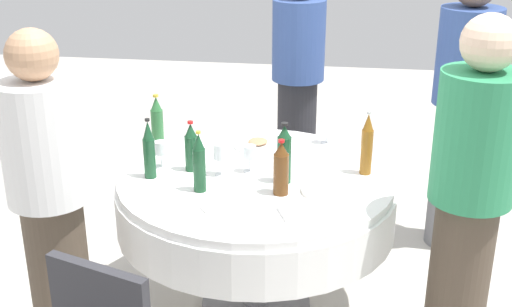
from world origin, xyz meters
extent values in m
plane|color=#B7B2A8|center=(0.00, 0.00, 0.00)|extent=(10.00, 10.00, 0.00)
cylinder|color=white|center=(0.00, 0.00, 0.72)|extent=(1.32, 1.32, 0.04)
cylinder|color=white|center=(0.00, 0.00, 0.59)|extent=(1.35, 1.35, 0.22)
cylinder|color=slate|center=(0.00, 0.00, 0.24)|extent=(0.14, 0.14, 0.48)
cylinder|color=slate|center=(0.00, 0.00, 0.01)|extent=(0.56, 0.56, 0.03)
cylinder|color=#194728|center=(0.21, -0.23, 0.84)|extent=(0.06, 0.06, 0.20)
cone|color=#194728|center=(0.21, -0.23, 0.98)|extent=(0.05, 0.05, 0.07)
cylinder|color=gold|center=(0.21, -0.23, 1.02)|extent=(0.02, 0.02, 0.01)
cylinder|color=#194728|center=(-0.02, -0.32, 0.83)|extent=(0.06, 0.06, 0.18)
cone|color=#194728|center=(-0.02, -0.32, 0.95)|extent=(0.06, 0.06, 0.06)
cylinder|color=red|center=(-0.02, -0.32, 0.99)|extent=(0.03, 0.03, 0.01)
cylinder|color=#194728|center=(0.06, 0.14, 0.85)|extent=(0.07, 0.07, 0.22)
cone|color=#194728|center=(0.06, 0.14, 0.99)|extent=(0.06, 0.06, 0.06)
cylinder|color=black|center=(0.06, 0.14, 1.03)|extent=(0.03, 0.03, 0.01)
cylinder|color=#2D6B38|center=(-0.21, -0.54, 0.86)|extent=(0.06, 0.06, 0.24)
cone|color=#2D6B38|center=(-0.21, -0.54, 1.01)|extent=(0.06, 0.06, 0.07)
cylinder|color=gold|center=(-0.21, -0.54, 1.05)|extent=(0.03, 0.03, 0.01)
cylinder|color=#593314|center=(0.18, 0.14, 0.84)|extent=(0.07, 0.07, 0.19)
cone|color=#593314|center=(0.18, 0.14, 0.96)|extent=(0.06, 0.06, 0.06)
cylinder|color=red|center=(0.18, 0.14, 0.99)|extent=(0.03, 0.03, 0.01)
cylinder|color=#194728|center=(0.09, -0.49, 0.84)|extent=(0.06, 0.06, 0.19)
cone|color=#194728|center=(0.09, -0.49, 0.98)|extent=(0.05, 0.05, 0.09)
cylinder|color=black|center=(0.09, -0.49, 1.03)|extent=(0.02, 0.02, 0.01)
cylinder|color=#8C5619|center=(-0.10, 0.52, 0.85)|extent=(0.06, 0.06, 0.22)
cone|color=#8C5619|center=(-0.10, 0.52, 1.00)|extent=(0.05, 0.05, 0.08)
cylinder|color=silver|center=(-0.10, 0.52, 1.05)|extent=(0.02, 0.02, 0.01)
cylinder|color=white|center=(0.02, -0.17, 0.74)|extent=(0.06, 0.06, 0.00)
cylinder|color=white|center=(0.02, -0.17, 0.78)|extent=(0.01, 0.01, 0.08)
cylinder|color=white|center=(0.02, -0.17, 0.86)|extent=(0.07, 0.07, 0.08)
cylinder|color=white|center=(-0.04, -0.48, 0.74)|extent=(0.06, 0.06, 0.00)
cylinder|color=white|center=(-0.04, -0.48, 0.78)|extent=(0.01, 0.01, 0.06)
cylinder|color=white|center=(-0.04, -0.48, 0.84)|extent=(0.06, 0.06, 0.07)
cylinder|color=maroon|center=(-0.04, -0.48, 0.82)|extent=(0.05, 0.05, 0.03)
cylinder|color=white|center=(-0.04, -0.04, 0.74)|extent=(0.06, 0.06, 0.00)
cylinder|color=white|center=(-0.04, -0.04, 0.78)|extent=(0.01, 0.01, 0.07)
cylinder|color=white|center=(-0.04, -0.04, 0.84)|extent=(0.06, 0.06, 0.06)
cylinder|color=white|center=(-0.49, 0.31, 0.74)|extent=(0.06, 0.06, 0.00)
cylinder|color=white|center=(-0.49, 0.31, 0.78)|extent=(0.01, 0.01, 0.07)
cylinder|color=white|center=(-0.49, 0.31, 0.84)|extent=(0.07, 0.07, 0.06)
cylinder|color=white|center=(0.14, 0.35, 0.75)|extent=(0.25, 0.25, 0.02)
cylinder|color=white|center=(0.34, -0.08, 0.75)|extent=(0.23, 0.23, 0.02)
cylinder|color=white|center=(-0.39, -0.05, 0.75)|extent=(0.26, 0.26, 0.02)
ellipsoid|color=tan|center=(-0.39, -0.05, 0.77)|extent=(0.12, 0.10, 0.02)
cube|color=silver|center=(-0.32, 0.29, 0.74)|extent=(0.03, 0.18, 0.00)
cube|color=white|center=(0.37, 0.23, 0.75)|extent=(0.18, 0.18, 0.02)
cylinder|color=#4C3F33|center=(0.54, -0.79, 0.41)|extent=(0.26, 0.26, 0.82)
cylinder|color=white|center=(0.54, -0.79, 1.07)|extent=(0.34, 0.34, 0.51)
sphere|color=tan|center=(0.54, -0.79, 1.43)|extent=(0.21, 0.21, 0.21)
cylinder|color=slate|center=(-0.83, 1.06, 0.44)|extent=(0.26, 0.26, 0.89)
cylinder|color=#334C8C|center=(-0.83, 1.06, 1.16)|extent=(0.34, 0.34, 0.54)
cylinder|color=#26262B|center=(-1.31, 0.08, 0.43)|extent=(0.26, 0.26, 0.86)
cylinder|color=#334C8C|center=(-1.31, 0.08, 1.12)|extent=(0.34, 0.34, 0.51)
cylinder|color=#4C3F33|center=(0.32, 0.94, 0.41)|extent=(0.26, 0.26, 0.83)
cylinder|color=#2D8C59|center=(0.32, 0.94, 1.10)|extent=(0.34, 0.34, 0.54)
sphere|color=beige|center=(0.32, 0.94, 1.49)|extent=(0.22, 0.22, 0.22)
camera|label=1|loc=(2.90, 0.42, 2.04)|focal=46.86mm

